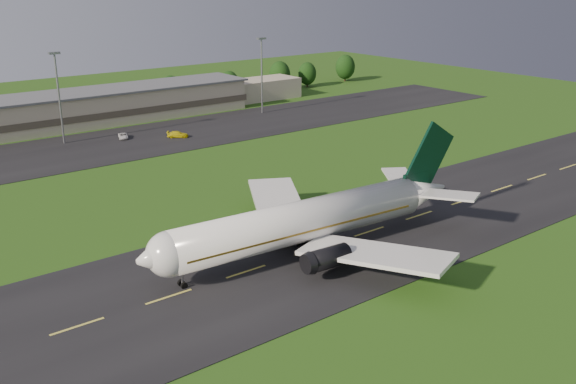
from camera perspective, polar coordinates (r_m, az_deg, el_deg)
ground at (r=82.71m, az=-3.74°, el=-7.13°), size 360.00×360.00×0.00m
taxiway at (r=82.69m, az=-3.75°, el=-7.10°), size 220.00×30.00×0.10m
apron at (r=144.70m, az=-20.06°, el=3.17°), size 260.00×30.00×0.10m
airliner at (r=86.21m, az=1.63°, el=-2.61°), size 51.29×42.07×15.57m
terminal at (r=168.24m, az=-20.80°, el=6.53°), size 145.00×16.00×8.40m
light_mast_centre at (r=151.11m, az=-19.77°, el=8.77°), size 2.40×1.20×20.35m
light_mast_east at (r=175.95m, az=-2.36°, el=11.09°), size 2.40×1.20×20.35m
tree_line at (r=185.49m, az=-14.95°, el=8.41°), size 197.83×9.79×9.56m
service_vehicle_c at (r=153.87m, az=-14.45°, el=4.85°), size 3.33×4.73×1.20m
service_vehicle_d at (r=152.26m, az=-9.78°, el=5.07°), size 5.13×4.55×1.43m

